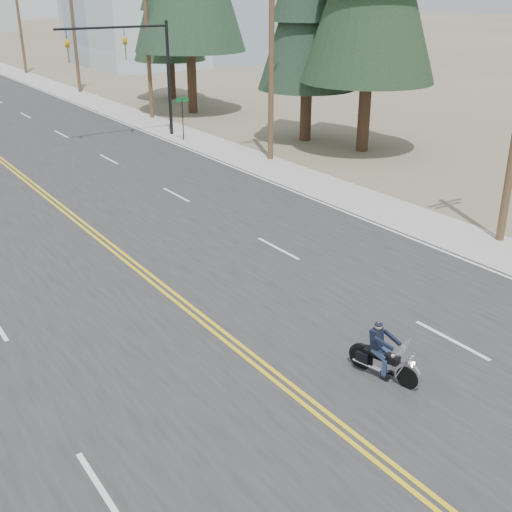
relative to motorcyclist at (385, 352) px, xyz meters
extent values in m
plane|color=#776D56|center=(-2.21, -3.78, -0.72)|extent=(400.00, 400.00, 0.00)
cube|color=#A5A5A0|center=(9.29, 66.22, -0.72)|extent=(3.00, 200.00, 0.01)
cylinder|color=black|center=(8.79, 28.22, 2.78)|extent=(0.20, 0.20, 7.00)
cylinder|color=black|center=(5.29, 28.22, 5.98)|extent=(7.00, 0.14, 0.14)
imported|color=#BF8C0C|center=(5.99, 28.22, 5.33)|extent=(0.21, 0.26, 1.30)
imported|color=#BF8C0C|center=(2.49, 28.22, 5.33)|extent=(0.21, 0.26, 1.30)
cylinder|color=black|center=(8.59, 26.22, 0.58)|extent=(0.06, 0.06, 2.60)
cube|color=#0C5926|center=(8.59, 26.22, 1.78)|extent=(0.90, 0.03, 0.25)
cylinder|color=brown|center=(10.29, 19.22, 5.03)|extent=(0.30, 0.30, 11.50)
cylinder|color=brown|center=(10.29, 34.22, 4.78)|extent=(0.30, 0.30, 11.00)
cylinder|color=brown|center=(10.29, 49.22, 5.03)|extent=(0.30, 0.30, 11.50)
cylinder|color=brown|center=(10.29, 66.22, 4.78)|extent=(0.30, 0.30, 11.00)
cylinder|color=#382619|center=(15.92, 17.86, 1.25)|extent=(0.77, 0.77, 3.95)
cylinder|color=#382619|center=(14.92, 21.97, 0.86)|extent=(0.69, 0.69, 3.16)
cone|color=black|center=(14.92, 21.97, 7.18)|extent=(5.92, 5.92, 9.48)
cylinder|color=#382619|center=(13.77, 34.30, 1.54)|extent=(0.79, 0.79, 4.53)
cylinder|color=#382619|center=(15.52, 41.13, 0.88)|extent=(0.75, 0.75, 3.20)
camera|label=1|loc=(-10.14, -9.30, 8.15)|focal=45.00mm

